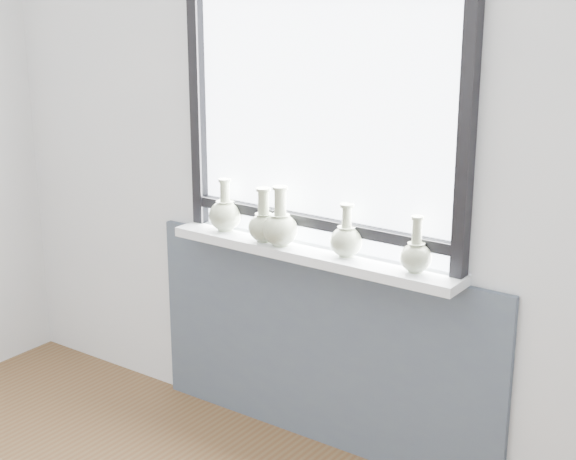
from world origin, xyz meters
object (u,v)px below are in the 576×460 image
Objects in this scene: windowsill at (311,254)px; vase_a at (225,213)px; vase_c at (280,226)px; vase_d at (346,239)px; vase_b at (264,224)px; vase_e at (416,255)px.

windowsill is 0.46m from vase_a.
vase_c reaches higher than vase_d.
vase_a is at bearing 173.32° from vase_c.
vase_c is at bearing -6.68° from vase_a.
vase_a is 0.23m from vase_b.
vase_b reaches higher than vase_d.
vase_d is at bearing 7.17° from vase_c.
vase_a and vase_b have the same top height.
vase_e is (0.60, 0.03, -0.01)m from vase_c.
vase_b is 0.38m from vase_d.
vase_a is 0.93m from vase_e.
vase_d is at bearing 178.55° from vase_e.
vase_a is 1.05× the size of vase_e.
vase_d is at bearing -0.06° from vase_a.
vase_b is at bearing -178.07° from vase_e.
vase_d is (0.61, -0.00, -0.01)m from vase_a.
vase_b is at bearing -173.74° from windowsill.
vase_a reaches higher than windowsill.
vase_a is 0.61m from vase_d.
vase_d is at bearing 4.66° from vase_b.
vase_b reaches higher than vase_e.
vase_e is (0.31, -0.01, -0.00)m from vase_d.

